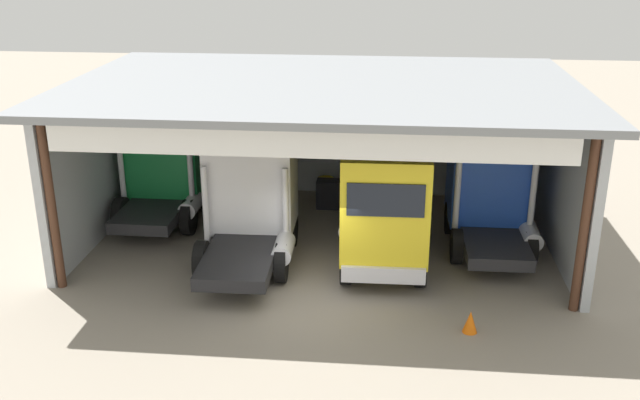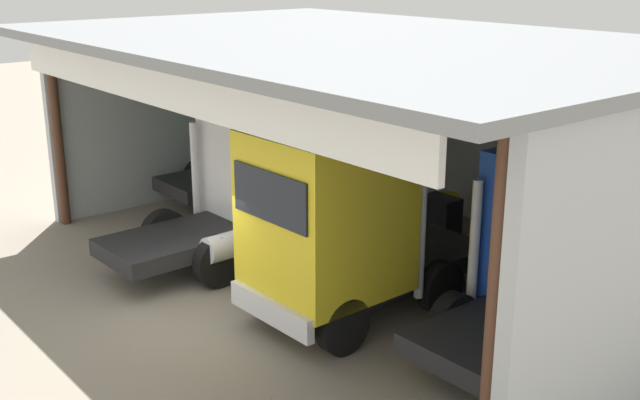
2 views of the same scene
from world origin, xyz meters
TOP-DOWN VIEW (x-y plane):
  - ground_plane at (0.00, 0.00)m, footprint 80.00×80.00m
  - workshop_shed at (0.00, 5.03)m, footprint 14.74×9.82m
  - truck_green_yard_outside at (-5.40, 5.61)m, footprint 2.69×4.83m
  - truck_white_left_bay at (-2.01, 2.69)m, footprint 2.76×5.13m
  - truck_yellow_center_left_bay at (1.89, 1.90)m, footprint 2.54×5.28m
  - truck_blue_center_bay at (5.09, 4.22)m, footprint 2.59×4.66m
  - oil_drum at (-0.21, 7.33)m, footprint 0.58×0.58m
  - tool_cart at (-0.04, 6.88)m, footprint 0.90×0.60m

SIDE VIEW (x-z plane):
  - ground_plane at x=0.00m, z-range 0.00..0.00m
  - oil_drum at x=-0.21m, z-range 0.00..0.94m
  - tool_cart at x=-0.04m, z-range 0.00..1.00m
  - truck_white_left_bay at x=-2.01m, z-range 0.04..3.47m
  - truck_blue_center_bay at x=5.09m, z-range 0.08..3.52m
  - truck_green_yard_outside at x=-5.40m, z-range -0.02..3.73m
  - truck_yellow_center_left_bay at x=1.89m, z-range 0.08..3.78m
  - workshop_shed at x=0.00m, z-range 1.02..6.07m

